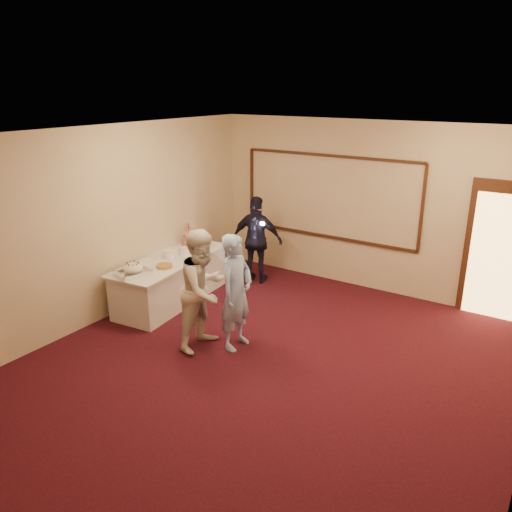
% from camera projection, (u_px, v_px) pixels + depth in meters
% --- Properties ---
extents(floor, '(7.00, 7.00, 0.00)m').
position_uv_depth(floor, '(263.00, 372.00, 6.49)').
color(floor, black).
rests_on(floor, ground).
extents(room_walls, '(6.04, 7.04, 3.02)m').
position_uv_depth(room_walls, '(264.00, 222.00, 5.83)').
color(room_walls, beige).
rests_on(room_walls, floor).
extents(wall_molding, '(3.45, 0.04, 1.55)m').
position_uv_depth(wall_molding, '(329.00, 197.00, 9.13)').
color(wall_molding, '#371C10').
rests_on(wall_molding, room_walls).
extents(doorway, '(1.05, 0.07, 2.20)m').
position_uv_depth(doorway, '(499.00, 252.00, 7.75)').
color(doorway, '#371C10').
rests_on(doorway, floor).
extents(buffet_table, '(1.15, 2.43, 0.77)m').
position_uv_depth(buffet_table, '(171.00, 280.00, 8.53)').
color(buffet_table, silver).
rests_on(buffet_table, floor).
extents(pavlova_tray, '(0.50, 0.60, 0.20)m').
position_uv_depth(pavlova_tray, '(133.00, 270.00, 7.66)').
color(pavlova_tray, silver).
rests_on(pavlova_tray, buffet_table).
extents(cupcake_stand, '(0.30, 0.30, 0.44)m').
position_uv_depth(cupcake_stand, '(189.00, 236.00, 9.11)').
color(cupcake_stand, '#CF474D').
rests_on(cupcake_stand, buffet_table).
extents(plate_stack_a, '(0.19, 0.19, 0.16)m').
position_uv_depth(plate_stack_a, '(170.00, 254.00, 8.39)').
color(plate_stack_a, white).
rests_on(plate_stack_a, buffet_table).
extents(plate_stack_b, '(0.17, 0.17, 0.14)m').
position_uv_depth(plate_stack_b, '(184.00, 251.00, 8.56)').
color(plate_stack_b, white).
rests_on(plate_stack_b, buffet_table).
extents(tart, '(0.30, 0.30, 0.06)m').
position_uv_depth(tart, '(164.00, 266.00, 7.96)').
color(tart, white).
rests_on(tart, buffet_table).
extents(man, '(0.41, 0.61, 1.66)m').
position_uv_depth(man, '(236.00, 292.00, 6.89)').
color(man, '#95B4EB').
rests_on(man, floor).
extents(woman, '(0.66, 0.84, 1.72)m').
position_uv_depth(woman, '(204.00, 289.00, 6.91)').
color(woman, white).
rests_on(woman, floor).
extents(guest, '(1.03, 0.63, 1.64)m').
position_uv_depth(guest, '(257.00, 240.00, 9.24)').
color(guest, black).
rests_on(guest, floor).
extents(camera_flash, '(0.08, 0.05, 0.05)m').
position_uv_depth(camera_flash, '(262.00, 224.00, 8.94)').
color(camera_flash, white).
rests_on(camera_flash, guest).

